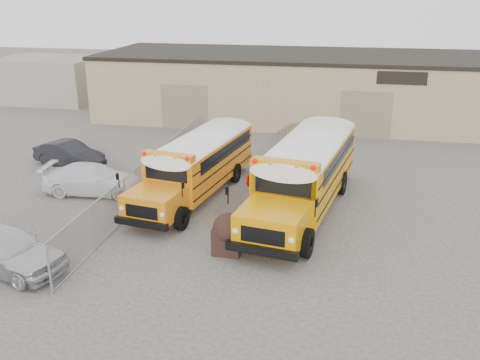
% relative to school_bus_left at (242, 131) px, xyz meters
% --- Properties ---
extents(ground, '(120.00, 120.00, 0.00)m').
position_rel_school_bus_left_xyz_m(ground, '(2.88, -9.14, -1.61)').
color(ground, '#484542').
rests_on(ground, ground).
extents(warehouse, '(30.20, 10.20, 4.67)m').
position_rel_school_bus_left_xyz_m(warehouse, '(2.88, 10.85, 0.76)').
color(warehouse, tan).
rests_on(warehouse, ground).
extents(chainlink_fence, '(0.07, 18.07, 1.81)m').
position_rel_school_bus_left_xyz_m(chainlink_fence, '(-3.12, -6.14, -0.71)').
color(chainlink_fence, '#999BA1').
rests_on(chainlink_fence, ground).
extents(distant_building_left, '(8.00, 6.00, 3.60)m').
position_rel_school_bus_left_xyz_m(distant_building_left, '(-19.12, 12.86, 0.19)').
color(distant_building_left, gray).
rests_on(distant_building_left, ground).
extents(school_bus_left, '(3.84, 9.76, 2.78)m').
position_rel_school_bus_left_xyz_m(school_bus_left, '(0.00, 0.00, 0.00)').
color(school_bus_left, orange).
rests_on(school_bus_left, ground).
extents(school_bus_right, '(4.31, 11.03, 3.15)m').
position_rel_school_bus_left_xyz_m(school_bus_right, '(5.14, -0.05, 0.21)').
color(school_bus_right, orange).
rests_on(school_bus_right, ground).
extents(tarp_bundle, '(1.13, 1.13, 1.54)m').
position_rel_school_bus_left_xyz_m(tarp_bundle, '(1.75, -11.29, -0.82)').
color(tarp_bundle, black).
rests_on(tarp_bundle, ground).
extents(car_silver, '(4.91, 2.96, 1.56)m').
position_rel_school_bus_left_xyz_m(car_silver, '(-5.46, -14.01, -0.83)').
color(car_silver, silver).
rests_on(car_silver, ground).
extents(car_white, '(4.90, 2.32, 1.38)m').
position_rel_school_bus_left_xyz_m(car_white, '(-5.72, -6.68, -0.92)').
color(car_white, white).
rests_on(car_white, ground).
extents(car_dark, '(4.29, 2.50, 1.34)m').
position_rel_school_bus_left_xyz_m(car_dark, '(-8.89, -3.14, -0.94)').
color(car_dark, black).
rests_on(car_dark, ground).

